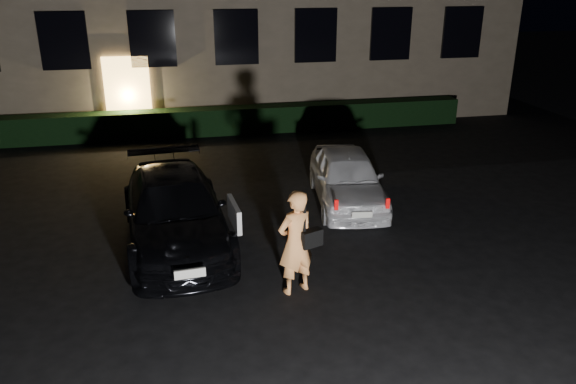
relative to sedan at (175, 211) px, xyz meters
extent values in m
plane|color=black|center=(2.24, -2.69, -0.66)|extent=(80.00, 80.00, 0.00)
cube|color=#E6AE55|center=(-1.26, 8.25, 0.59)|extent=(1.40, 0.10, 2.50)
cube|color=black|center=(-2.96, 8.25, 2.34)|extent=(1.40, 0.10, 1.70)
cube|color=black|center=(-0.36, 8.25, 2.34)|extent=(1.40, 0.10, 1.70)
cube|color=black|center=(2.24, 8.25, 2.34)|extent=(1.40, 0.10, 1.70)
cube|color=black|center=(4.84, 8.25, 2.34)|extent=(1.40, 0.10, 1.70)
cube|color=black|center=(7.44, 8.25, 2.34)|extent=(1.40, 0.10, 1.70)
cube|color=black|center=(10.04, 8.25, 2.34)|extent=(1.40, 0.10, 1.70)
cube|color=black|center=(2.24, 7.81, -0.24)|extent=(15.00, 0.70, 0.85)
imported|color=black|center=(0.00, 0.00, 0.00)|extent=(2.20, 4.68, 1.32)
cube|color=white|center=(1.06, -0.76, 0.16)|extent=(0.16, 0.95, 0.44)
cube|color=silver|center=(0.18, -2.35, -0.08)|extent=(0.48, 0.08, 0.15)
imported|color=white|center=(3.82, 1.26, -0.05)|extent=(1.90, 3.75, 1.22)
cube|color=red|center=(3.09, -0.37, 0.01)|extent=(0.08, 0.06, 0.20)
cube|color=red|center=(4.10, -0.50, 0.01)|extent=(0.08, 0.06, 0.20)
cube|color=silver|center=(3.59, -0.48, -0.20)|extent=(0.41, 0.09, 0.12)
imported|color=#FFA257|center=(1.86, -2.24, 0.22)|extent=(0.75, 0.63, 1.77)
cube|color=black|center=(2.11, -2.27, 0.29)|extent=(0.39, 0.28, 0.28)
cube|color=black|center=(1.99, -2.27, 0.69)|extent=(0.06, 0.07, 0.55)
camera|label=1|loc=(0.11, -10.07, 4.20)|focal=35.00mm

